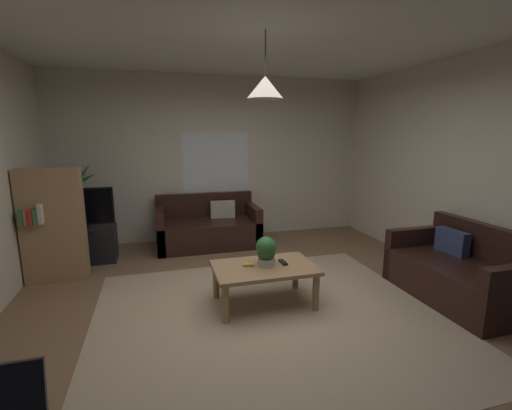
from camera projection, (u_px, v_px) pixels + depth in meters
floor at (264, 309)px, 3.72m from camera, size 5.23×5.56×0.02m
rug at (270, 318)px, 3.53m from camera, size 3.40×3.06×0.01m
wall_back at (216, 159)px, 6.10m from camera, size 5.35×0.06×2.75m
wall_right at (480, 171)px, 4.16m from camera, size 0.06×5.56×2.75m
ceiling at (265, 24)px, 3.18m from camera, size 5.23×5.56×0.02m
window_pane at (216, 168)px, 6.10m from camera, size 1.13×0.01×1.19m
couch_under_window at (208, 229)px, 5.78m from camera, size 1.61×0.83×0.82m
couch_right_side at (459, 275)px, 3.91m from camera, size 0.83×1.45×0.82m
coffee_table at (264, 272)px, 3.75m from camera, size 1.06×0.67×0.43m
book_on_table_0 at (248, 264)px, 3.74m from camera, size 0.13×0.11×0.03m
remote_on_table_0 at (283, 262)px, 3.82m from camera, size 0.05×0.16×0.02m
potted_plant_on_table at (266, 249)px, 3.71m from camera, size 0.22×0.25×0.32m
tv_stand at (83, 245)px, 5.03m from camera, size 0.90×0.44×0.50m
tv at (79, 208)px, 4.91m from camera, size 0.92×0.16×0.57m
potted_palm_corner at (76, 213)px, 5.35m from camera, size 0.86×0.79×1.38m
bookshelf_corner at (53, 226)px, 4.31m from camera, size 0.70×0.31×1.40m
pendant_lamp at (265, 87)px, 3.38m from camera, size 0.35×0.35×0.62m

